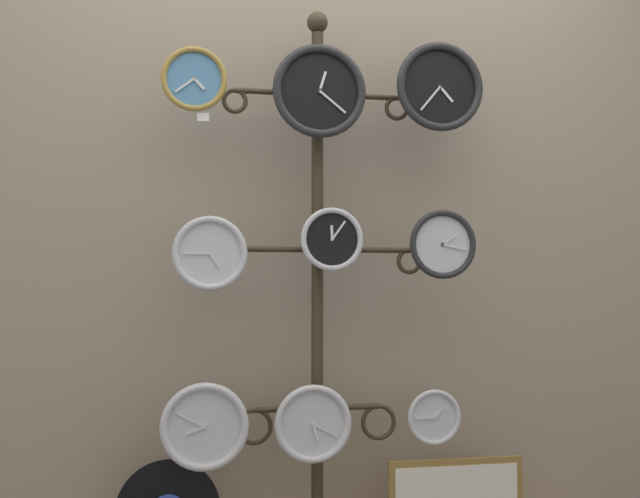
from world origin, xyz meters
The scene contains 12 objects.
shop_wall centered at (0.00, 0.57, 1.40)m, with size 4.40×0.04×2.80m.
display_stand centered at (0.00, 0.41, 0.69)m, with size 0.77×0.37×1.94m.
clock_top_left centered at (-0.43, 0.33, 1.65)m, with size 0.22×0.04×0.22m.
clock_top_center centered at (-0.01, 0.32, 1.63)m, with size 0.33×0.04×0.33m.
clock_top_right centered at (0.42, 0.32, 1.67)m, with size 0.32×0.04×0.32m.
clock_middle_left centered at (-0.38, 0.33, 1.07)m, with size 0.25×0.04×0.25m.
clock_middle_center centered at (0.04, 0.33, 1.12)m, with size 0.22×0.04×0.22m.
clock_middle_right centered at (0.42, 0.30, 1.11)m, with size 0.24×0.04×0.24m.
clock_bottom_left centered at (-0.39, 0.31, 0.50)m, with size 0.29×0.04×0.29m.
clock_bottom_center centered at (-0.03, 0.31, 0.50)m, with size 0.26×0.04×0.26m.
clock_bottom_right centered at (0.40, 0.33, 0.51)m, with size 0.19×0.04×0.19m.
price_tag_upper centered at (-0.40, 0.33, 1.53)m, with size 0.04×0.00×0.03m.
Camera 1 is at (-0.48, -2.17, 0.97)m, focal length 42.00 mm.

